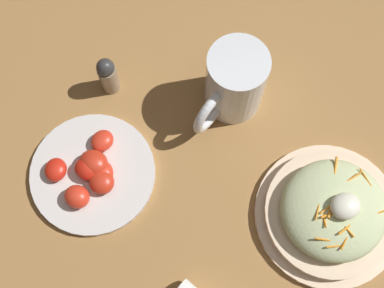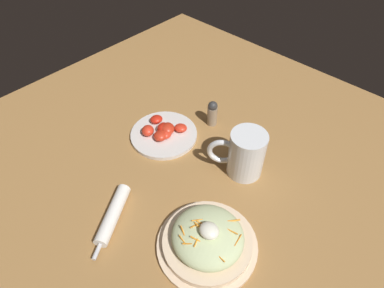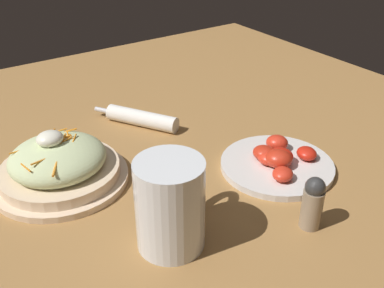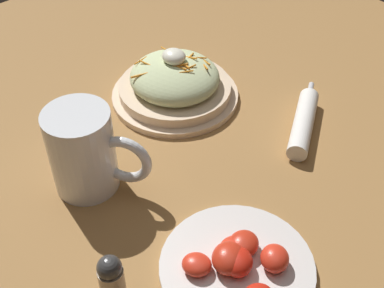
% 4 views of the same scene
% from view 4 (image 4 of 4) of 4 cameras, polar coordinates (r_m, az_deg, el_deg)
% --- Properties ---
extents(ground_plane, '(1.43, 1.43, 0.00)m').
position_cam_4_polar(ground_plane, '(0.79, -0.09, -3.34)').
color(ground_plane, '#9E703D').
extents(salad_plate, '(0.23, 0.23, 0.10)m').
position_cam_4_polar(salad_plate, '(0.91, -1.93, 6.80)').
color(salad_plate, beige).
rests_on(salad_plate, ground_plane).
extents(beer_mug, '(0.14, 0.11, 0.13)m').
position_cam_4_polar(beer_mug, '(0.75, -11.89, -1.24)').
color(beer_mug, white).
rests_on(beer_mug, ground_plane).
extents(napkin_roll, '(0.12, 0.18, 0.03)m').
position_cam_4_polar(napkin_roll, '(0.87, 12.38, 2.38)').
color(napkin_roll, white).
rests_on(napkin_roll, ground_plane).
extents(tomato_plate, '(0.20, 0.20, 0.04)m').
position_cam_4_polar(tomato_plate, '(0.67, 5.12, -13.27)').
color(tomato_plate, silver).
rests_on(tomato_plate, ground_plane).
extents(salt_shaker, '(0.03, 0.03, 0.09)m').
position_cam_4_polar(salt_shaker, '(0.63, -8.96, -14.89)').
color(salt_shaker, gray).
rests_on(salt_shaker, ground_plane).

